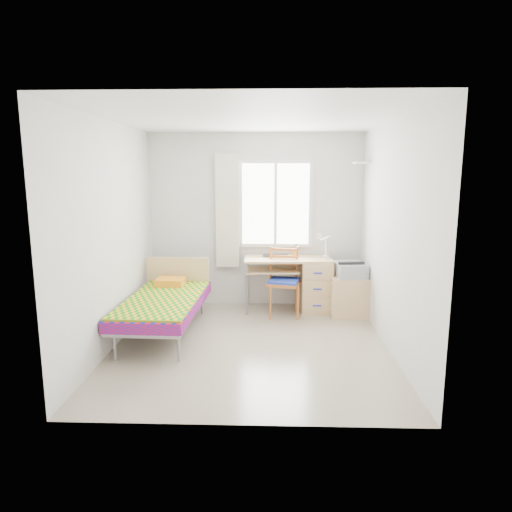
# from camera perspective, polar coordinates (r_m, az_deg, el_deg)

# --- Properties ---
(floor) EXTENTS (3.50, 3.50, 0.00)m
(floor) POSITION_cam_1_polar(r_m,az_deg,el_deg) (5.52, -0.67, -11.05)
(floor) COLOR #BCAD93
(floor) RESTS_ON ground
(ceiling) EXTENTS (3.50, 3.50, 0.00)m
(ceiling) POSITION_cam_1_polar(r_m,az_deg,el_deg) (5.17, -0.74, 16.87)
(ceiling) COLOR white
(ceiling) RESTS_ON wall_back
(wall_back) EXTENTS (3.20, 0.00, 3.20)m
(wall_back) POSITION_cam_1_polar(r_m,az_deg,el_deg) (6.92, -0.05, 4.45)
(wall_back) COLOR silver
(wall_back) RESTS_ON ground
(wall_left) EXTENTS (0.00, 3.50, 3.50)m
(wall_left) POSITION_cam_1_polar(r_m,az_deg,el_deg) (5.49, -17.63, 2.41)
(wall_left) COLOR silver
(wall_left) RESTS_ON ground
(wall_right) EXTENTS (0.00, 3.50, 3.50)m
(wall_right) POSITION_cam_1_polar(r_m,az_deg,el_deg) (5.36, 16.67, 2.27)
(wall_right) COLOR silver
(wall_right) RESTS_ON ground
(window) EXTENTS (1.10, 0.04, 1.30)m
(window) POSITION_cam_1_polar(r_m,az_deg,el_deg) (6.87, 2.45, 6.49)
(window) COLOR white
(window) RESTS_ON wall_back
(curtain) EXTENTS (0.35, 0.05, 1.70)m
(curtain) POSITION_cam_1_polar(r_m,az_deg,el_deg) (6.86, -3.60, 5.64)
(curtain) COLOR beige
(curtain) RESTS_ON wall_back
(floating_shelf) EXTENTS (0.20, 0.32, 0.03)m
(floating_shelf) POSITION_cam_1_polar(r_m,az_deg,el_deg) (6.65, 13.04, 11.28)
(floating_shelf) COLOR white
(floating_shelf) RESTS_ON wall_right
(bed) EXTENTS (0.95, 1.92, 0.82)m
(bed) POSITION_cam_1_polar(r_m,az_deg,el_deg) (5.93, -11.32, -5.67)
(bed) COLOR gray
(bed) RESTS_ON floor
(desk) EXTENTS (1.28, 0.63, 0.79)m
(desk) POSITION_cam_1_polar(r_m,az_deg,el_deg) (6.76, 6.83, -3.28)
(desk) COLOR #D9BB72
(desk) RESTS_ON floor
(chair) EXTENTS (0.50, 0.50, 0.98)m
(chair) POSITION_cam_1_polar(r_m,az_deg,el_deg) (6.50, 3.57, -2.68)
(chair) COLOR #AA4920
(chair) RESTS_ON floor
(cabinet) EXTENTS (0.53, 0.47, 0.57)m
(cabinet) POSITION_cam_1_polar(r_m,az_deg,el_deg) (6.65, 11.44, -4.90)
(cabinet) COLOR tan
(cabinet) RESTS_ON floor
(printer) EXTENTS (0.46, 0.52, 0.20)m
(printer) POSITION_cam_1_polar(r_m,az_deg,el_deg) (6.57, 11.64, -1.62)
(printer) COLOR #A7A9AF
(printer) RESTS_ON cabinet
(laptop) EXTENTS (0.39, 0.27, 0.03)m
(laptop) POSITION_cam_1_polar(r_m,az_deg,el_deg) (6.71, 2.46, -0.03)
(laptop) COLOR black
(laptop) RESTS_ON desk
(pen_cup) EXTENTS (0.09, 0.09, 0.10)m
(pen_cup) POSITION_cam_1_polar(r_m,az_deg,el_deg) (6.81, 4.95, 0.41)
(pen_cup) COLOR orange
(pen_cup) RESTS_ON desk
(task_lamp) EXTENTS (0.22, 0.32, 0.39)m
(task_lamp) POSITION_cam_1_polar(r_m,az_deg,el_deg) (6.60, 8.32, 1.71)
(task_lamp) COLOR white
(task_lamp) RESTS_ON desk
(book) EXTENTS (0.27, 0.30, 0.02)m
(book) POSITION_cam_1_polar(r_m,az_deg,el_deg) (6.72, 1.85, -1.86)
(book) COLOR gray
(book) RESTS_ON desk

